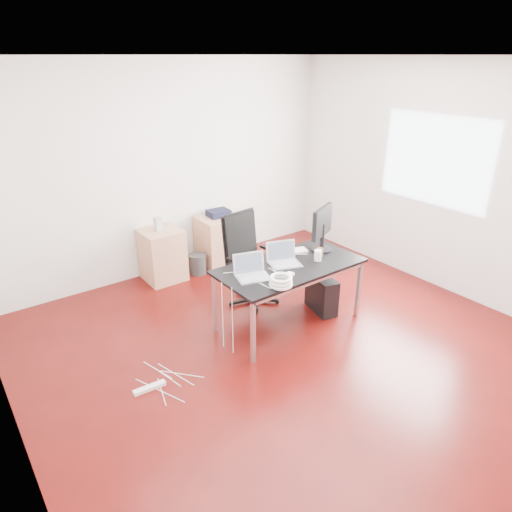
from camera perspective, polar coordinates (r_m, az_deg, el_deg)
room_shell at (r=4.25m, az=4.82°, el=4.55°), size 5.00×5.00×5.00m
desk at (r=4.94m, az=4.23°, el=-1.67°), size 1.60×0.80×0.73m
office_chair at (r=5.47m, az=-0.99°, el=0.20°), size 0.53×0.55×1.08m
filing_cabinet_left at (r=6.22m, az=-11.61°, el=0.13°), size 0.50×0.50×0.70m
filing_cabinet_right at (r=6.59m, az=-4.87°, el=1.93°), size 0.50×0.50×0.70m
pc_tower at (r=5.45m, az=8.21°, el=-4.68°), size 0.30×0.48×0.44m
wastebasket at (r=6.38m, az=-7.33°, el=-0.98°), size 0.29×0.29×0.28m
power_strip at (r=4.44m, az=-13.16°, el=-15.74°), size 0.30×0.08×0.04m
laptop_left at (r=4.62m, az=-0.52°, el=-1.99°), size 0.39×0.34×0.23m
laptop_right at (r=4.92m, az=3.50°, el=-0.37°), size 0.39×0.35×0.23m
monitor at (r=5.25m, az=8.27°, el=3.69°), size 0.43×0.26×0.51m
keyboard at (r=5.22m, az=4.07°, el=0.52°), size 0.46×0.27×0.02m
cup_white at (r=5.03m, az=7.75°, el=0.07°), size 0.10×0.10×0.12m
cup_brown at (r=5.14m, az=7.98°, el=0.45°), size 0.10×0.10×0.10m
cable_coil at (r=4.45m, az=3.12°, el=-3.17°), size 0.24×0.24×0.11m
power_adapter at (r=4.68m, az=4.25°, el=-2.29°), size 0.08×0.08×0.03m
speaker at (r=6.07m, az=-12.15°, el=3.95°), size 0.10×0.09×0.18m
navy_garment at (r=6.51m, az=-4.71°, el=5.37°), size 0.31×0.26×0.09m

